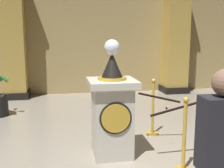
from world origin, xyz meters
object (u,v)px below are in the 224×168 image
object	(u,v)px
pedestal_clock	(112,110)
stanchion_near	(184,146)
bystander_guest	(220,163)
stanchion_far	(153,115)

from	to	relation	value
pedestal_clock	stanchion_near	bearing A→B (deg)	-39.37
stanchion_near	bystander_guest	size ratio (longest dim) A/B	0.65
pedestal_clock	bystander_guest	world-z (taller)	pedestal_clock
stanchion_near	stanchion_far	xyz separation A→B (m)	(0.05, 1.48, 0.00)
pedestal_clock	stanchion_far	xyz separation A→B (m)	(0.92, 0.77, -0.35)
stanchion_far	bystander_guest	distance (m)	3.04
pedestal_clock	stanchion_near	distance (m)	1.18
stanchion_far	bystander_guest	xyz separation A→B (m)	(-0.43, -2.97, 0.48)
stanchion_near	bystander_guest	world-z (taller)	bystander_guest
bystander_guest	stanchion_near	bearing A→B (deg)	75.45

